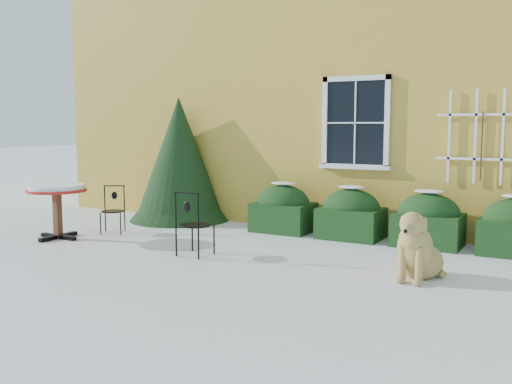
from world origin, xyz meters
The scene contains 8 objects.
ground centered at (0.00, 0.00, 0.00)m, with size 80.00×80.00×0.00m, color white.
house centered at (0.00, 7.00, 3.22)m, with size 12.40×8.40×6.40m.
hedge_row centered at (1.65, 2.55, 0.40)m, with size 4.95×0.80×0.91m.
evergreen_shrub centered at (-2.74, 2.69, 1.01)m, with size 2.07×2.07×2.50m.
bistro_table centered at (-3.36, 0.05, 0.77)m, with size 1.00×1.00×0.93m.
patio_chair_near centered at (-0.57, 0.13, 0.48)m, with size 0.46×0.46×0.97m.
patio_chair_far centered at (-2.92, 0.92, 0.42)m, with size 0.51×0.51×0.85m.
dog centered at (2.64, 0.41, 0.36)m, with size 0.64×1.00×0.91m.
Camera 1 is at (4.32, -6.66, 1.92)m, focal length 40.00 mm.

